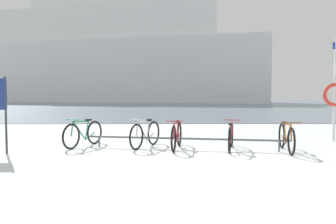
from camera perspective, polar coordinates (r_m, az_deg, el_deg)
name	(u,v)px	position (r m, az deg, el deg)	size (l,w,h in m)	color
ground	(172,103)	(59.69, 0.64, 1.67)	(80.00, 132.00, 0.08)	silver
bike_rack	(185,139)	(8.40, 3.03, -4.79)	(5.15, 0.97, 0.31)	#4C5156
bicycle_0	(83,134)	(9.10, -14.76, -3.74)	(0.76, 1.54, 0.79)	black
bicycle_1	(145,134)	(8.71, -4.03, -3.93)	(0.76, 1.49, 0.79)	black
bicycle_2	(177,136)	(8.45, 1.53, -4.20)	(0.49, 1.66, 0.77)	black
bicycle_3	(231,137)	(8.42, 11.08, -4.33)	(0.57, 1.57, 0.75)	black
bicycle_4	(286,138)	(8.56, 20.23, -4.29)	(0.46, 1.71, 0.78)	black
rescue_post	(335,92)	(11.05, 27.45, 3.15)	(0.72, 0.11, 3.15)	silver
ferry_ship	(107,57)	(62.79, -10.68, 9.50)	(58.59, 23.26, 25.38)	white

